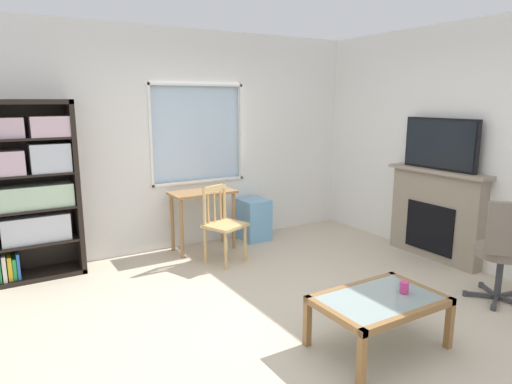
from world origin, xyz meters
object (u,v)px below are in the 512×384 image
Objects in this scene: plastic_drawer_unit at (254,219)px; tv at (440,144)px; office_chair at (505,247)px; wooden_chair at (223,224)px; coffee_table at (379,304)px; bookshelf at (32,186)px; desk_under_window at (203,203)px; fireplace at (435,214)px; sippy_cup at (404,287)px.

plastic_drawer_unit is 0.58× the size of tv.
wooden_chair is at bearing 126.39° from office_chair.
wooden_chair is 1.62× the size of plastic_drawer_unit.
coffee_table is (-0.59, -2.85, 0.07)m from plastic_drawer_unit.
bookshelf is 1.93m from desk_under_window.
tv is 1.50m from office_chair.
desk_under_window is at bearing -3.24° from bookshelf.
fireplace reaches higher than wooden_chair.
office_chair reaches higher than wooden_chair.
wooden_chair is at bearing -18.16° from bookshelf.
office_chair reaches higher than coffee_table.
sippy_cup is (-1.32, 0.01, -0.10)m from office_chair.
wooden_chair is 2.90m from office_chair.
sippy_cup is (0.22, -0.04, 0.10)m from coffee_table.
fireplace reaches higher than plastic_drawer_unit.
plastic_drawer_unit is at bearing 130.17° from fireplace.
bookshelf is 2.34× the size of desk_under_window.
bookshelf is 4.53m from fireplace.
fireplace reaches higher than sippy_cup.
plastic_drawer_unit is 0.58× the size of coffee_table.
tv is (4.11, -1.81, 0.38)m from bookshelf.
sippy_cup is at bearing -52.06° from bookshelf.
wooden_chair reaches higher than desk_under_window.
desk_under_window is 1.45× the size of plastic_drawer_unit.
wooden_chair is at bearing 151.91° from tv.
office_chair is (3.62, -2.95, -0.44)m from bookshelf.
coffee_table is at bearing -85.69° from wooden_chair.
tv is at bearing 66.54° from office_chair.
tv is at bearing 28.29° from coffee_table.
tv is at bearing -23.69° from bookshelf.
office_chair reaches higher than desk_under_window.
tv reaches higher than fireplace.
office_chair is (-0.52, -1.15, 0.01)m from fireplace.
sippy_cup is (-1.82, -1.14, -0.92)m from tv.
desk_under_window is 0.85× the size of tv.
desk_under_window is 0.84m from plastic_drawer_unit.
bookshelf is 2.07m from wooden_chair.
desk_under_window is at bearing 142.92° from fireplace.
fireplace is 2.16m from sippy_cup.
wooden_chair is 0.90× the size of office_chair.
wooden_chair is (1.90, -0.62, -0.53)m from bookshelf.
office_chair is (0.96, -2.90, 0.28)m from plastic_drawer_unit.
desk_under_window is 2.87m from sippy_cup.
sippy_cup reaches higher than coffee_table.
wooden_chair reaches higher than sippy_cup.
plastic_drawer_unit is 3.06m from office_chair.
wooden_chair is 2.53m from fireplace.
plastic_drawer_unit is (0.76, 0.57, -0.19)m from wooden_chair.
office_chair is 11.11× the size of sippy_cup.
bookshelf reaches higher than fireplace.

